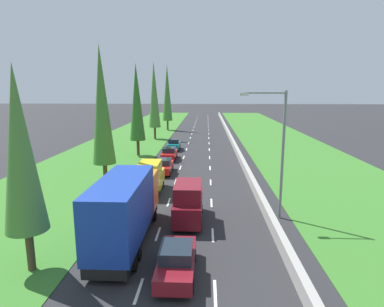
# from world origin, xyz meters

# --- Properties ---
(ground_plane) EXTENTS (300.00, 300.00, 0.00)m
(ground_plane) POSITION_xyz_m (0.00, 60.00, 0.00)
(ground_plane) COLOR #28282B
(ground_plane) RESTS_ON ground
(grass_verge_left) EXTENTS (14.00, 140.00, 0.04)m
(grass_verge_left) POSITION_xyz_m (-12.65, 60.00, 0.02)
(grass_verge_left) COLOR #387528
(grass_verge_left) RESTS_ON ground
(grass_verge_right) EXTENTS (14.00, 140.00, 0.04)m
(grass_verge_right) POSITION_xyz_m (14.35, 60.00, 0.02)
(grass_verge_right) COLOR #387528
(grass_verge_right) RESTS_ON ground
(median_barrier) EXTENTS (0.44, 120.00, 0.85)m
(median_barrier) POSITION_xyz_m (5.70, 60.00, 0.42)
(median_barrier) COLOR #9E9B93
(median_barrier) RESTS_ON ground
(lane_markings) EXTENTS (3.64, 116.00, 0.01)m
(lane_markings) POSITION_xyz_m (0.00, 60.00, 0.01)
(lane_markings) COLOR white
(lane_markings) RESTS_ON ground
(blue_box_truck_left_lane) EXTENTS (2.46, 9.40, 4.18)m
(blue_box_truck_left_lane) POSITION_xyz_m (-3.42, 19.71, 2.18)
(blue_box_truck_left_lane) COLOR black
(blue_box_truck_left_lane) RESTS_ON ground
(yellow_van_left_lane) EXTENTS (1.96, 4.90, 2.82)m
(yellow_van_left_lane) POSITION_xyz_m (-3.66, 29.46, 1.40)
(yellow_van_left_lane) COLOR yellow
(yellow_van_left_lane) RESTS_ON ground
(red_sedan_left_lane) EXTENTS (1.82, 4.50, 1.64)m
(red_sedan_left_lane) POSITION_xyz_m (-3.38, 36.33, 0.81)
(red_sedan_left_lane) COLOR red
(red_sedan_left_lane) RESTS_ON ground
(maroon_sedan_centre_lane) EXTENTS (1.82, 4.50, 1.64)m
(maroon_sedan_centre_lane) POSITION_xyz_m (-0.12, 16.32, 0.81)
(maroon_sedan_centre_lane) COLOR maroon
(maroon_sedan_centre_lane) RESTS_ON ground
(maroon_van_centre_lane) EXTENTS (1.96, 4.90, 2.82)m
(maroon_van_centre_lane) POSITION_xyz_m (0.08, 23.11, 1.40)
(maroon_van_centre_lane) COLOR maroon
(maroon_van_centre_lane) RESTS_ON ground
(red_sedan_left_lane_fifth) EXTENTS (1.82, 4.50, 1.64)m
(red_sedan_left_lane_fifth) POSITION_xyz_m (-3.55, 43.47, 0.81)
(red_sedan_left_lane_fifth) COLOR red
(red_sedan_left_lane_fifth) RESTS_ON ground
(teal_hatchback_left_lane) EXTENTS (1.74, 3.90, 1.72)m
(teal_hatchback_left_lane) POSITION_xyz_m (-3.62, 50.44, 0.84)
(teal_hatchback_left_lane) COLOR teal
(teal_hatchback_left_lane) RESTS_ON ground
(poplar_tree_nearest) EXTENTS (2.06, 2.06, 10.32)m
(poplar_tree_nearest) POSITION_xyz_m (-7.55, 16.51, 6.21)
(poplar_tree_nearest) COLOR #4C3823
(poplar_tree_nearest) RESTS_ON ground
(poplar_tree_second) EXTENTS (2.13, 2.13, 13.07)m
(poplar_tree_second) POSITION_xyz_m (-8.30, 31.42, 7.59)
(poplar_tree_second) COLOR #4C3823
(poplar_tree_second) RESTS_ON ground
(poplar_tree_third) EXTENTS (2.11, 2.11, 12.53)m
(poplar_tree_third) POSITION_xyz_m (-8.16, 45.91, 7.32)
(poplar_tree_third) COLOR #4C3823
(poplar_tree_third) RESTS_ON ground
(poplar_tree_fourth) EXTENTS (2.15, 2.15, 13.99)m
(poplar_tree_fourth) POSITION_xyz_m (-8.25, 61.50, 8.05)
(poplar_tree_fourth) COLOR #4C3823
(poplar_tree_fourth) RESTS_ON ground
(poplar_tree_fifth) EXTENTS (2.16, 2.16, 14.40)m
(poplar_tree_fifth) POSITION_xyz_m (-7.44, 74.75, 8.25)
(poplar_tree_fifth) COLOR #4C3823
(poplar_tree_fifth) RESTS_ON ground
(street_light_mast) EXTENTS (3.20, 0.28, 9.00)m
(street_light_mast) POSITION_xyz_m (6.24, 24.08, 5.23)
(street_light_mast) COLOR gray
(street_light_mast) RESTS_ON ground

